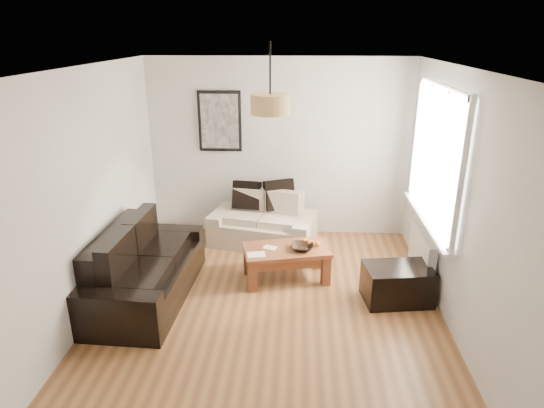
# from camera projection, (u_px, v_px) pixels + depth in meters

# --- Properties ---
(floor) EXTENTS (4.50, 4.50, 0.00)m
(floor) POSITION_uv_depth(u_px,v_px,m) (269.00, 311.00, 5.20)
(floor) COLOR brown
(floor) RESTS_ON ground
(ceiling) EXTENTS (3.80, 4.50, 0.00)m
(ceiling) POSITION_uv_depth(u_px,v_px,m) (268.00, 68.00, 4.30)
(ceiling) COLOR white
(ceiling) RESTS_ON floor
(wall_back) EXTENTS (3.80, 0.04, 2.60)m
(wall_back) POSITION_uv_depth(u_px,v_px,m) (279.00, 149.00, 6.85)
(wall_back) COLOR silver
(wall_back) RESTS_ON floor
(wall_front) EXTENTS (3.80, 0.04, 2.60)m
(wall_front) POSITION_uv_depth(u_px,v_px,m) (241.00, 338.00, 2.64)
(wall_front) COLOR silver
(wall_front) RESTS_ON floor
(wall_left) EXTENTS (0.04, 4.50, 2.60)m
(wall_left) POSITION_uv_depth(u_px,v_px,m) (86.00, 198.00, 4.86)
(wall_left) COLOR silver
(wall_left) RESTS_ON floor
(wall_right) EXTENTS (0.04, 4.50, 2.60)m
(wall_right) POSITION_uv_depth(u_px,v_px,m) (460.00, 205.00, 4.64)
(wall_right) COLOR silver
(wall_right) RESTS_ON floor
(window_bay) EXTENTS (0.14, 1.90, 1.60)m
(window_bay) POSITION_uv_depth(u_px,v_px,m) (438.00, 156.00, 5.29)
(window_bay) COLOR white
(window_bay) RESTS_ON wall_right
(radiator) EXTENTS (0.10, 0.90, 0.52)m
(radiator) POSITION_uv_depth(u_px,v_px,m) (422.00, 253.00, 5.71)
(radiator) COLOR white
(radiator) RESTS_ON wall_right
(poster) EXTENTS (0.62, 0.04, 0.87)m
(poster) POSITION_uv_depth(u_px,v_px,m) (220.00, 121.00, 6.74)
(poster) COLOR black
(poster) RESTS_ON wall_back
(pendant_shade) EXTENTS (0.40, 0.40, 0.20)m
(pendant_shade) POSITION_uv_depth(u_px,v_px,m) (270.00, 104.00, 4.71)
(pendant_shade) COLOR tan
(pendant_shade) RESTS_ON ceiling
(loveseat_cream) EXTENTS (1.59, 1.09, 0.72)m
(loveseat_cream) POSITION_uv_depth(u_px,v_px,m) (263.00, 220.00, 6.75)
(loveseat_cream) COLOR #C3B59D
(loveseat_cream) RESTS_ON floor
(sofa_leather) EXTENTS (0.99, 1.91, 0.81)m
(sofa_leather) POSITION_uv_depth(u_px,v_px,m) (145.00, 265.00, 5.36)
(sofa_leather) COLOR black
(sofa_leather) RESTS_ON floor
(coffee_table) EXTENTS (1.14, 0.79, 0.42)m
(coffee_table) POSITION_uv_depth(u_px,v_px,m) (286.00, 263.00, 5.82)
(coffee_table) COLOR brown
(coffee_table) RESTS_ON floor
(ottoman) EXTENTS (0.81, 0.58, 0.43)m
(ottoman) POSITION_uv_depth(u_px,v_px,m) (397.00, 284.00, 5.35)
(ottoman) COLOR black
(ottoman) RESTS_ON floor
(cushion_left) EXTENTS (0.42, 0.18, 0.41)m
(cushion_left) POSITION_uv_depth(u_px,v_px,m) (247.00, 195.00, 6.82)
(cushion_left) COLOR black
(cushion_left) RESTS_ON loveseat_cream
(cushion_right) EXTENTS (0.45, 0.30, 0.44)m
(cushion_right) POSITION_uv_depth(u_px,v_px,m) (279.00, 195.00, 6.79)
(cushion_right) COLOR black
(cushion_right) RESTS_ON loveseat_cream
(fruit_bowl) EXTENTS (0.29, 0.29, 0.07)m
(fruit_bowl) POSITION_uv_depth(u_px,v_px,m) (303.00, 247.00, 5.69)
(fruit_bowl) COLOR black
(fruit_bowl) RESTS_ON coffee_table
(orange_a) EXTENTS (0.07, 0.07, 0.07)m
(orange_a) POSITION_uv_depth(u_px,v_px,m) (310.00, 243.00, 5.80)
(orange_a) COLOR #F75614
(orange_a) RESTS_ON fruit_bowl
(orange_b) EXTENTS (0.08, 0.08, 0.07)m
(orange_b) POSITION_uv_depth(u_px,v_px,m) (317.00, 244.00, 5.77)
(orange_b) COLOR orange
(orange_b) RESTS_ON fruit_bowl
(orange_c) EXTENTS (0.09, 0.09, 0.08)m
(orange_c) POSITION_uv_depth(u_px,v_px,m) (305.00, 241.00, 5.83)
(orange_c) COLOR orange
(orange_c) RESTS_ON fruit_bowl
(papers) EXTENTS (0.24, 0.19, 0.01)m
(papers) POSITION_uv_depth(u_px,v_px,m) (256.00, 254.00, 5.57)
(papers) COLOR white
(papers) RESTS_ON coffee_table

